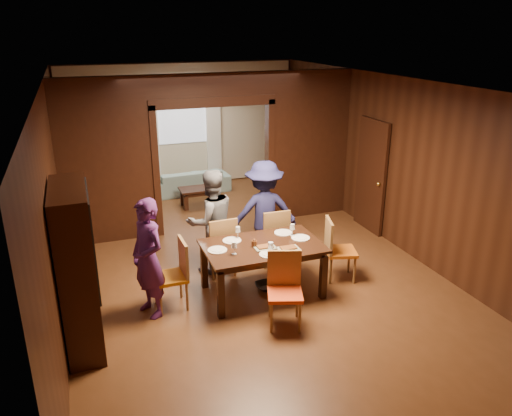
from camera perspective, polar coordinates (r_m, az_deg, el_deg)
name	(u,v)px	position (r m, az deg, el deg)	size (l,w,h in m)	color
floor	(242,260)	(8.36, -1.57, -5.95)	(9.00, 9.00, 0.00)	#543017
ceiling	(240,82)	(7.55, -1.79, 14.22)	(5.50, 9.00, 0.02)	silver
room_walls	(210,147)	(9.57, -5.26, 6.94)	(5.52, 9.01, 2.90)	black
person_purple	(148,258)	(6.70, -12.22, -5.66)	(0.59, 0.39, 1.63)	#4C1F5A
person_grey	(211,222)	(7.74, -5.15, -1.55)	(0.80, 0.63, 1.65)	slate
person_navy	(264,212)	(8.06, 0.93, -0.44)	(1.09, 0.63, 1.69)	#1D1D48
sofa	(189,181)	(11.74, -7.65, 3.08)	(1.84, 0.72, 0.54)	#8BB3B6
serving_bowl	(267,239)	(7.15, 1.27, -3.60)	(0.33, 0.33, 0.08)	black
dining_table	(263,269)	(7.24, 0.75, -6.97)	(1.67, 1.04, 0.76)	black
coffee_table	(199,197)	(10.82, -6.56, 1.27)	(0.80, 0.50, 0.40)	black
chair_left	(170,275)	(6.94, -9.81, -7.57)	(0.44, 0.44, 0.97)	#BF6C11
chair_right	(341,249)	(7.70, 9.70, -4.68)	(0.44, 0.44, 0.97)	#C55C12
chair_far_l	(220,245)	(7.76, -4.16, -4.23)	(0.44, 0.44, 0.97)	orange
chair_far_r	(272,236)	(8.07, 1.89, -3.18)	(0.44, 0.44, 0.97)	red
chair_near	(285,292)	(6.46, 3.33, -9.51)	(0.44, 0.44, 0.97)	#E64315
hutch	(77,269)	(6.24, -19.74, -6.55)	(0.40, 1.20, 2.00)	black
door_right	(371,176)	(9.52, 13.01, 3.60)	(0.06, 0.90, 2.10)	black
window_far	(182,115)	(11.98, -8.50, 10.43)	(1.20, 0.03, 1.30)	silver
curtain_left	(151,137)	(11.90, -11.92, 7.94)	(0.35, 0.06, 2.40)	white
curtain_right	(214,133)	(12.19, -4.87, 8.59)	(0.35, 0.06, 2.40)	white
plate_left	(217,250)	(6.92, -4.44, -4.81)	(0.27, 0.27, 0.01)	silver
plate_far_l	(232,241)	(7.20, -2.77, -3.73)	(0.27, 0.27, 0.01)	white
plate_far_r	(283,233)	(7.47, 3.13, -2.83)	(0.27, 0.27, 0.01)	silver
plate_right	(300,238)	(7.31, 5.11, -3.42)	(0.27, 0.27, 0.01)	white
plate_near	(269,254)	(6.78, 1.51, -5.31)	(0.27, 0.27, 0.01)	silver
platter_a	(265,247)	(6.97, 1.04, -4.47)	(0.30, 0.20, 0.04)	slate
platter_b	(288,248)	(6.94, 3.73, -4.60)	(0.30, 0.20, 0.04)	gray
wineglass_left	(234,248)	(6.76, -2.52, -4.60)	(0.08, 0.08, 0.18)	white
wineglass_far	(238,232)	(7.26, -2.08, -2.81)	(0.08, 0.08, 0.18)	silver
wineglass_right	(292,230)	(7.36, 4.18, -2.50)	(0.08, 0.08, 0.18)	white
tumbler	(271,247)	(6.84, 1.69, -4.48)	(0.07, 0.07, 0.14)	white
condiment_jar	(254,243)	(7.00, -0.20, -4.02)	(0.08, 0.08, 0.11)	#4D2712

